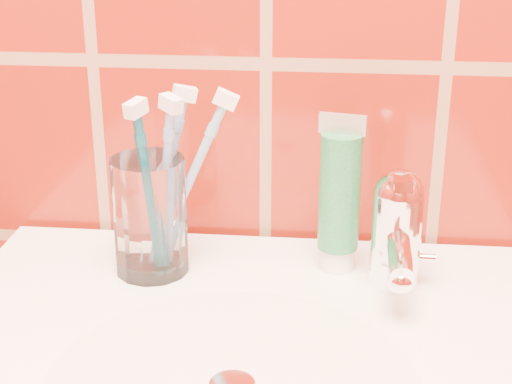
# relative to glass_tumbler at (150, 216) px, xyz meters

# --- Properties ---
(glass_tumbler) EXTENTS (0.09, 0.09, 0.12)m
(glass_tumbler) POSITION_rel_glass_tumbler_xyz_m (0.00, 0.00, 0.00)
(glass_tumbler) COLOR white
(glass_tumbler) RESTS_ON pedestal_sink
(toothpaste_tube) EXTENTS (0.05, 0.04, 0.16)m
(toothpaste_tube) POSITION_rel_glass_tumbler_xyz_m (0.19, 0.02, 0.02)
(toothpaste_tube) COLOR white
(toothpaste_tube) RESTS_ON pedestal_sink
(faucet) EXTENTS (0.05, 0.11, 0.12)m
(faucet) POSITION_rel_glass_tumbler_xyz_m (0.24, -0.01, 0.00)
(faucet) COLOR white
(faucet) RESTS_ON pedestal_sink
(toothbrush_0) EXTENTS (0.11, 0.10, 0.19)m
(toothbrush_0) POSITION_rel_glass_tumbler_xyz_m (0.04, 0.01, 0.03)
(toothbrush_0) COLOR #76A9D2
(toothbrush_0) RESTS_ON glass_tumbler
(toothbrush_1) EXTENTS (0.08, 0.08, 0.20)m
(toothbrush_1) POSITION_rel_glass_tumbler_xyz_m (0.02, -0.00, 0.03)
(toothbrush_1) COLOR #7C9BDE
(toothbrush_1) RESTS_ON glass_tumbler
(toothbrush_2) EXTENTS (0.06, 0.08, 0.20)m
(toothbrush_2) POSITION_rel_glass_tumbler_xyz_m (0.00, -0.02, 0.03)
(toothbrush_2) COLOR #0C556A
(toothbrush_2) RESTS_ON glass_tumbler
(toothbrush_3) EXTENTS (0.10, 0.09, 0.20)m
(toothbrush_3) POSITION_rel_glass_tumbler_xyz_m (0.02, 0.02, 0.03)
(toothbrush_3) COLOR #6A91BC
(toothbrush_3) RESTS_ON glass_tumbler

